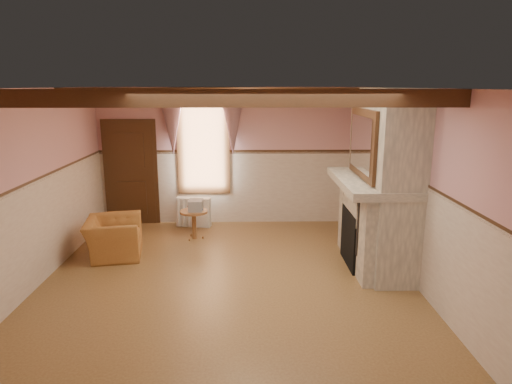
{
  "coord_description": "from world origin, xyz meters",
  "views": [
    {
      "loc": [
        0.31,
        -6.32,
        2.84
      ],
      "look_at": [
        0.44,
        0.8,
        1.16
      ],
      "focal_mm": 32.0,
      "sensor_mm": 36.0,
      "label": 1
    }
  ],
  "objects_px": {
    "radiator": "(194,212)",
    "mantel_clock": "(364,167)",
    "side_table": "(194,225)",
    "oil_lamp": "(368,166)",
    "armchair": "(114,237)",
    "bowl": "(374,177)"
  },
  "relations": [
    {
      "from": "bowl",
      "to": "radiator",
      "type": "bearing_deg",
      "value": 144.02
    },
    {
      "from": "side_table",
      "to": "bowl",
      "type": "distance_m",
      "value": 3.49
    },
    {
      "from": "side_table",
      "to": "bowl",
      "type": "height_order",
      "value": "bowl"
    },
    {
      "from": "side_table",
      "to": "radiator",
      "type": "relative_size",
      "value": 0.79
    },
    {
      "from": "radiator",
      "to": "oil_lamp",
      "type": "bearing_deg",
      "value": -20.02
    },
    {
      "from": "side_table",
      "to": "mantel_clock",
      "type": "relative_size",
      "value": 2.29
    },
    {
      "from": "bowl",
      "to": "mantel_clock",
      "type": "height_order",
      "value": "mantel_clock"
    },
    {
      "from": "armchair",
      "to": "radiator",
      "type": "height_order",
      "value": "armchair"
    },
    {
      "from": "side_table",
      "to": "radiator",
      "type": "height_order",
      "value": "radiator"
    },
    {
      "from": "bowl",
      "to": "oil_lamp",
      "type": "relative_size",
      "value": 1.24
    },
    {
      "from": "armchair",
      "to": "radiator",
      "type": "distance_m",
      "value": 2.02
    },
    {
      "from": "radiator",
      "to": "mantel_clock",
      "type": "relative_size",
      "value": 2.92
    },
    {
      "from": "radiator",
      "to": "oil_lamp",
      "type": "distance_m",
      "value": 3.76
    },
    {
      "from": "side_table",
      "to": "mantel_clock",
      "type": "height_order",
      "value": "mantel_clock"
    },
    {
      "from": "radiator",
      "to": "mantel_clock",
      "type": "height_order",
      "value": "mantel_clock"
    },
    {
      "from": "armchair",
      "to": "side_table",
      "type": "height_order",
      "value": "armchair"
    },
    {
      "from": "armchair",
      "to": "radiator",
      "type": "bearing_deg",
      "value": -44.9
    },
    {
      "from": "armchair",
      "to": "mantel_clock",
      "type": "distance_m",
      "value": 4.38
    },
    {
      "from": "bowl",
      "to": "mantel_clock",
      "type": "distance_m",
      "value": 0.62
    },
    {
      "from": "oil_lamp",
      "to": "bowl",
      "type": "bearing_deg",
      "value": -90.0
    },
    {
      "from": "side_table",
      "to": "bowl",
      "type": "relative_size",
      "value": 1.59
    },
    {
      "from": "side_table",
      "to": "oil_lamp",
      "type": "height_order",
      "value": "oil_lamp"
    }
  ]
}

